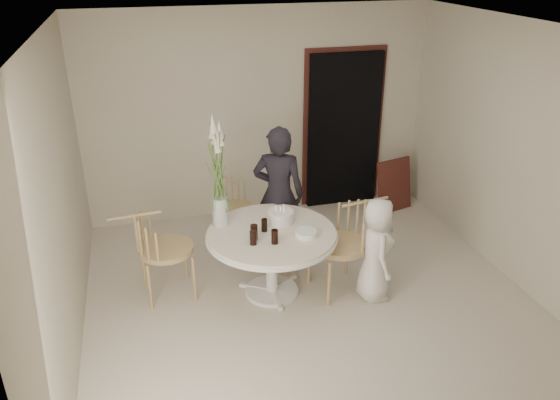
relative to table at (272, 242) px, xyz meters
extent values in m
plane|color=beige|center=(0.35, -0.25, -0.62)|extent=(4.50, 4.50, 0.00)
plane|color=silver|center=(0.35, -0.25, 2.08)|extent=(4.50, 4.50, 0.00)
plane|color=beige|center=(0.35, 2.00, 0.73)|extent=(4.50, 0.00, 4.50)
plane|color=beige|center=(0.35, -2.50, 0.73)|extent=(4.50, 0.00, 4.50)
plane|color=beige|center=(-1.90, -0.25, 0.73)|extent=(0.00, 4.50, 4.50)
plane|color=beige|center=(2.60, -0.25, 0.73)|extent=(0.00, 4.50, 4.50)
cube|color=black|center=(1.50, 1.94, 0.43)|extent=(1.00, 0.10, 2.10)
cube|color=#58251E|center=(1.50, 1.98, 0.49)|extent=(1.12, 0.03, 2.22)
cylinder|color=white|center=(0.00, 0.00, -0.60)|extent=(0.56, 0.56, 0.04)
cylinder|color=white|center=(0.00, 0.00, -0.27)|extent=(0.12, 0.12, 0.65)
cylinder|color=white|center=(0.00, 0.00, 0.07)|extent=(1.33, 1.33, 0.03)
cylinder|color=silver|center=(0.00, 0.00, 0.09)|extent=(1.30, 1.30, 0.04)
cube|color=#58251E|center=(2.11, 1.51, -0.26)|extent=(0.56, 0.29, 0.72)
cylinder|color=tan|center=(-0.23, 1.01, -0.42)|extent=(0.03, 0.03, 0.40)
cylinder|color=tan|center=(0.10, 1.15, -0.42)|extent=(0.03, 0.03, 0.40)
cylinder|color=tan|center=(-0.37, 1.34, -0.42)|extent=(0.03, 0.03, 0.40)
cylinder|color=tan|center=(-0.04, 1.48, -0.42)|extent=(0.03, 0.03, 0.40)
cylinder|color=tan|center=(-0.13, 1.25, -0.20)|extent=(0.44, 0.44, 0.04)
cylinder|color=tan|center=(0.43, 0.09, -0.36)|extent=(0.03, 0.03, 0.52)
cylinder|color=tan|center=(0.50, -0.37, -0.36)|extent=(0.03, 0.03, 0.52)
cylinder|color=tan|center=(0.89, 0.15, -0.36)|extent=(0.03, 0.03, 0.52)
cylinder|color=tan|center=(0.95, -0.31, -0.36)|extent=(0.03, 0.03, 0.52)
cylinder|color=tan|center=(0.69, -0.11, -0.08)|extent=(0.57, 0.57, 0.06)
cylinder|color=tan|center=(-0.80, 0.08, -0.36)|extent=(0.03, 0.03, 0.50)
cylinder|color=tan|center=(-0.84, 0.53, -0.36)|extent=(0.03, 0.03, 0.50)
cylinder|color=tan|center=(-1.24, 0.04, -0.36)|extent=(0.03, 0.03, 0.50)
cylinder|color=tan|center=(-1.29, 0.49, -0.36)|extent=(0.03, 0.03, 0.50)
cylinder|color=tan|center=(-1.04, 0.28, -0.09)|extent=(0.56, 0.56, 0.06)
imported|color=black|center=(0.27, 0.72, 0.18)|extent=(0.68, 0.58, 1.59)
imported|color=white|center=(1.00, -0.33, -0.06)|extent=(0.42, 0.58, 1.11)
cylinder|color=white|center=(0.14, 0.18, 0.18)|extent=(0.27, 0.27, 0.13)
cylinder|color=beige|center=(0.14, 0.18, 0.27)|extent=(0.01, 0.01, 0.05)
cylinder|color=beige|center=(0.18, 0.21, 0.27)|extent=(0.01, 0.01, 0.05)
cylinder|color=beige|center=(0.10, 0.20, 0.27)|extent=(0.01, 0.01, 0.05)
cylinder|color=beige|center=(0.16, 0.13, 0.27)|extent=(0.01, 0.01, 0.05)
cylinder|color=black|center=(-0.23, -0.20, 0.19)|extent=(0.09, 0.09, 0.14)
cylinder|color=black|center=(-0.03, -0.23, 0.19)|extent=(0.08, 0.08, 0.14)
cylinder|color=black|center=(-0.20, -0.11, 0.19)|extent=(0.08, 0.08, 0.16)
cylinder|color=black|center=(-0.07, 0.03, 0.18)|extent=(0.07, 0.07, 0.13)
cylinder|color=white|center=(0.31, -0.17, 0.14)|extent=(0.25, 0.25, 0.05)
cylinder|color=silver|center=(-0.46, 0.29, 0.26)|extent=(0.16, 0.16, 0.30)
cylinder|color=#4B7432|center=(-0.44, 0.31, 0.63)|extent=(0.01, 0.01, 0.74)
cone|color=beige|center=(-0.44, 0.31, 1.01)|extent=(0.07, 0.07, 0.19)
cylinder|color=#4B7432|center=(-0.46, 0.33, 0.67)|extent=(0.01, 0.01, 0.81)
cone|color=beige|center=(-0.46, 0.33, 1.07)|extent=(0.07, 0.07, 0.19)
cylinder|color=#4B7432|center=(-0.49, 0.31, 0.70)|extent=(0.01, 0.01, 0.87)
cone|color=beige|center=(-0.49, 0.31, 1.13)|extent=(0.07, 0.07, 0.19)
cylinder|color=#4B7432|center=(-0.50, 0.29, 0.73)|extent=(0.01, 0.01, 0.94)
cone|color=beige|center=(-0.50, 0.29, 1.20)|extent=(0.07, 0.07, 0.19)
cylinder|color=#4B7432|center=(-0.48, 0.27, 0.63)|extent=(0.01, 0.01, 0.74)
cone|color=beige|center=(-0.48, 0.27, 1.01)|extent=(0.07, 0.07, 0.19)
cylinder|color=#4B7432|center=(-0.45, 0.27, 0.67)|extent=(0.01, 0.01, 0.81)
cone|color=beige|center=(-0.45, 0.27, 1.07)|extent=(0.07, 0.07, 0.19)
cylinder|color=#4B7432|center=(-0.43, 0.29, 0.70)|extent=(0.01, 0.01, 0.87)
cone|color=beige|center=(-0.43, 0.29, 1.13)|extent=(0.07, 0.07, 0.19)
camera|label=1|loc=(-1.17, -4.67, 2.73)|focal=35.00mm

